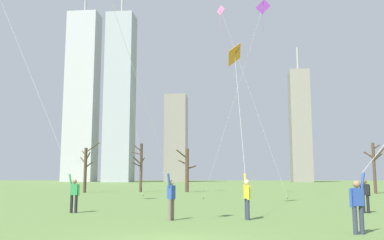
% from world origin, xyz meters
% --- Properties ---
extents(kite_flyer_midfield_center_teal, '(2.61, 5.63, 10.14)m').
position_xyz_m(kite_flyer_midfield_center_teal, '(-1.17, 5.41, 2.26)').
color(kite_flyer_midfield_center_teal, '#726656').
rests_on(kite_flyer_midfield_center_teal, ground).
extents(kite_flyer_foreground_right_green, '(9.01, 2.63, 21.55)m').
position_xyz_m(kite_flyer_foreground_right_green, '(-7.51, 8.74, 4.42)').
color(kite_flyer_foreground_right_green, black).
rests_on(kite_flyer_foreground_right_green, ground).
extents(kite_flyer_foreground_left_orange, '(0.88, 8.26, 9.90)m').
position_xyz_m(kite_flyer_foreground_left_orange, '(2.09, 8.66, 3.14)').
color(kite_flyer_foreground_left_orange, '#33384C').
rests_on(kite_flyer_foreground_left_orange, ground).
extents(bystander_strolling_midfield, '(0.51, 0.24, 1.62)m').
position_xyz_m(bystander_strolling_midfield, '(8.00, 10.46, 0.90)').
color(bystander_strolling_midfield, black).
rests_on(bystander_strolling_midfield, ground).
extents(distant_kite_low_near_trees_pink, '(5.71, 4.22, 18.19)m').
position_xyz_m(distant_kite_low_near_trees_pink, '(1.07, 26.93, 16.23)').
color(distant_kite_low_near_trees_pink, pink).
rests_on(distant_kite_low_near_trees_pink, ground).
extents(distant_kite_drifting_left_purple, '(5.85, 0.95, 16.88)m').
position_xyz_m(distant_kite_drifting_left_purple, '(4.08, 23.54, 15.24)').
color(distant_kite_drifting_left_purple, purple).
rests_on(distant_kite_drifting_left_purple, ground).
extents(bare_tree_rightmost, '(2.72, 2.03, 5.54)m').
position_xyz_m(bare_tree_rightmost, '(-14.74, 34.15, 2.76)').
color(bare_tree_rightmost, '#423326').
rests_on(bare_tree_rightmost, ground).
extents(bare_tree_center, '(2.17, 3.01, 5.30)m').
position_xyz_m(bare_tree_center, '(16.45, 34.57, 3.05)').
color(bare_tree_center, '#4C3828').
rests_on(bare_tree_center, ground).
extents(bare_tree_leftmost, '(1.45, 2.15, 5.62)m').
position_xyz_m(bare_tree_leftmost, '(-9.13, 36.87, 2.98)').
color(bare_tree_leftmost, '#423326').
rests_on(bare_tree_leftmost, ground).
extents(bare_tree_left_of_center, '(2.15, 2.69, 4.99)m').
position_xyz_m(bare_tree_left_of_center, '(-3.70, 37.03, 2.66)').
color(bare_tree_left_of_center, '#4C3828').
rests_on(bare_tree_left_of_center, ground).
extents(skyline_mid_tower_right, '(7.73, 8.31, 31.46)m').
position_xyz_m(skyline_mid_tower_right, '(-18.91, 137.03, 15.73)').
color(skyline_mid_tower_right, gray).
rests_on(skyline_mid_tower_right, ground).
extents(skyline_mid_tower_left, '(9.17, 8.11, 66.15)m').
position_xyz_m(skyline_mid_tower_left, '(-36.40, 123.42, 28.89)').
color(skyline_mid_tower_left, '#9EA3AD').
rests_on(skyline_mid_tower_left, ground).
extents(skyline_short_annex, '(11.11, 7.72, 68.46)m').
position_xyz_m(skyline_short_annex, '(-53.69, 133.64, 31.55)').
color(skyline_short_annex, '#B2B2B7').
rests_on(skyline_short_annex, ground).
extents(skyline_slender_spire, '(6.60, 7.26, 46.71)m').
position_xyz_m(skyline_slender_spire, '(24.55, 131.43, 19.15)').
color(skyline_slender_spire, gray).
rests_on(skyline_slender_spire, ground).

